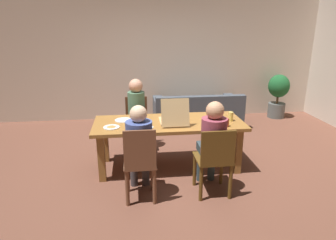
# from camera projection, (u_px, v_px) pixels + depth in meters

# --- Properties ---
(ground_plane) EXTENTS (20.00, 20.00, 0.00)m
(ground_plane) POSITION_uv_depth(u_px,v_px,m) (169.00, 166.00, 4.55)
(ground_plane) COLOR brown
(back_wall) EXTENTS (7.57, 0.12, 2.86)m
(back_wall) POSITION_uv_depth(u_px,v_px,m) (154.00, 55.00, 6.62)
(back_wall) COLOR beige
(back_wall) RESTS_ON ground
(dining_table) EXTENTS (2.17, 0.87, 0.72)m
(dining_table) POSITION_uv_depth(u_px,v_px,m) (169.00, 128.00, 4.36)
(dining_table) COLOR #9B672F
(dining_table) RESTS_ON ground
(chair_0) EXTENTS (0.40, 0.45, 0.88)m
(chair_0) POSITION_uv_depth(u_px,v_px,m) (137.00, 121.00, 5.15)
(chair_0) COLOR brown
(chair_0) RESTS_ON ground
(person_0) EXTENTS (0.28, 0.51, 1.22)m
(person_0) POSITION_uv_depth(u_px,v_px,m) (137.00, 110.00, 4.94)
(person_0) COLOR #3E323C
(person_0) RESTS_ON ground
(chair_1) EXTENTS (0.39, 0.38, 0.96)m
(chair_1) POSITION_uv_depth(u_px,v_px,m) (140.00, 164.00, 3.52)
(chair_1) COLOR brown
(chair_1) RESTS_ON ground
(person_1) EXTENTS (0.31, 0.52, 1.19)m
(person_1) POSITION_uv_depth(u_px,v_px,m) (139.00, 143.00, 3.58)
(person_1) COLOR #423C3E
(person_1) RESTS_ON ground
(chair_2) EXTENTS (0.43, 0.44, 0.91)m
(chair_2) POSITION_uv_depth(u_px,v_px,m) (214.00, 160.00, 3.64)
(chair_2) COLOR brown
(chair_2) RESTS_ON ground
(person_2) EXTENTS (0.31, 0.52, 1.20)m
(person_2) POSITION_uv_depth(u_px,v_px,m) (212.00, 139.00, 3.71)
(person_2) COLOR #2F3E43
(person_2) RESTS_ON ground
(pizza_box_0) EXTENTS (0.39, 0.50, 0.39)m
(pizza_box_0) POSITION_uv_depth(u_px,v_px,m) (173.00, 119.00, 4.28)
(pizza_box_0) COLOR tan
(pizza_box_0) RESTS_ON dining_table
(plate_0) EXTENTS (0.23, 0.23, 0.03)m
(plate_0) POSITION_uv_depth(u_px,v_px,m) (212.00, 120.00, 4.38)
(plate_0) COLOR white
(plate_0) RESTS_ON dining_table
(plate_1) EXTENTS (0.25, 0.25, 0.01)m
(plate_1) POSITION_uv_depth(u_px,v_px,m) (124.00, 120.00, 4.38)
(plate_1) COLOR white
(plate_1) RESTS_ON dining_table
(plate_2) EXTENTS (0.22, 0.22, 0.03)m
(plate_2) POSITION_uv_depth(u_px,v_px,m) (111.00, 127.00, 4.08)
(plate_2) COLOR white
(plate_2) RESTS_ON dining_table
(plate_3) EXTENTS (0.21, 0.21, 0.03)m
(plate_3) POSITION_uv_depth(u_px,v_px,m) (146.00, 127.00, 4.07)
(plate_3) COLOR white
(plate_3) RESTS_ON dining_table
(drinking_glass_0) EXTENTS (0.07, 0.07, 0.11)m
(drinking_glass_0) POSITION_uv_depth(u_px,v_px,m) (227.00, 123.00, 4.11)
(drinking_glass_0) COLOR #B2452C
(drinking_glass_0) RESTS_ON dining_table
(drinking_glass_1) EXTENTS (0.07, 0.07, 0.13)m
(drinking_glass_1) POSITION_uv_depth(u_px,v_px,m) (231.00, 116.00, 4.35)
(drinking_glass_1) COLOR #DCC15A
(drinking_glass_1) RESTS_ON dining_table
(couch) EXTENTS (1.81, 0.91, 0.72)m
(couch) POSITION_uv_depth(u_px,v_px,m) (197.00, 114.00, 6.32)
(couch) COLOR #424A54
(couch) RESTS_ON ground
(potted_plant) EXTENTS (0.47, 0.47, 1.00)m
(potted_plant) POSITION_uv_depth(u_px,v_px,m) (278.00, 93.00, 6.81)
(potted_plant) COLOR #565B59
(potted_plant) RESTS_ON ground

